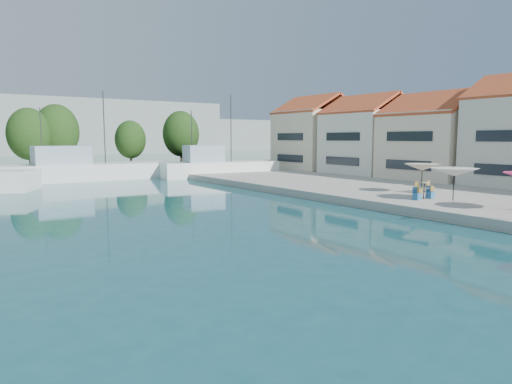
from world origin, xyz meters
TOP-DOWN VIEW (x-y plane):
  - quay_right at (22.00, 30.00)m, footprint 32.00×92.00m
  - quay_far at (-8.00, 67.00)m, footprint 90.00×16.00m
  - hill_east at (40.00, 180.00)m, footprint 140.00×40.00m
  - building_04 at (24.00, 33.00)m, footprint 9.00×8.80m
  - building_05 at (24.00, 42.00)m, footprint 8.40×8.80m
  - building_06 at (24.00, 51.00)m, footprint 9.00×8.80m
  - trawler_03 at (-3.99, 57.61)m, footprint 18.69×4.92m
  - trawler_04 at (10.44, 53.28)m, footprint 14.64×5.32m
  - tree_05 at (-7.71, 69.44)m, footprint 5.31×5.31m
  - tree_06 at (-4.21, 70.68)m, footprint 5.75×5.75m
  - tree_07 at (6.05, 71.57)m, footprint 4.48×4.48m
  - tree_08 at (12.93, 68.91)m, footprint 5.47×5.47m
  - umbrella_white at (10.38, 22.27)m, footprint 3.10×3.10m
  - umbrella_cream at (12.34, 26.08)m, footprint 2.58×2.58m
  - cafe_table_02 at (9.54, 23.86)m, footprint 1.82×0.70m
  - cafe_table_03 at (12.83, 26.17)m, footprint 1.82×0.70m

SIDE VIEW (x-z plane):
  - quay_right at x=22.00m, z-range 0.00..0.60m
  - quay_far at x=-8.00m, z-range 0.00..0.60m
  - cafe_table_02 at x=9.54m, z-range 0.51..1.27m
  - cafe_table_03 at x=12.83m, z-range 0.51..1.27m
  - trawler_03 at x=-3.99m, z-range -4.03..6.17m
  - trawler_04 at x=10.44m, z-range -4.03..6.17m
  - umbrella_white at x=10.38m, z-range 1.41..3.53m
  - umbrella_cream at x=12.34m, z-range 1.43..3.59m
  - tree_07 at x=6.05m, z-range 1.11..7.74m
  - building_04 at x=24.00m, z-range 0.42..9.62m
  - tree_05 at x=-7.71m, z-range 1.20..9.06m
  - building_05 at x=24.00m, z-range 0.41..10.11m
  - tree_08 at x=12.93m, z-range 1.22..9.32m
  - building_06 at x=24.00m, z-range 0.40..10.60m
  - tree_06 at x=-4.21m, z-range 1.26..9.77m
  - hill_east at x=40.00m, z-range 0.00..12.00m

